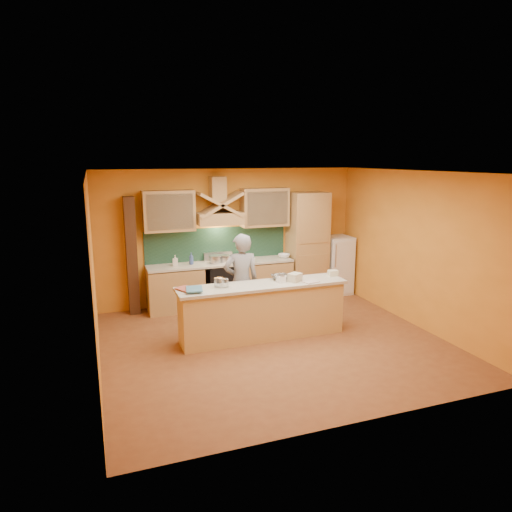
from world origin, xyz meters
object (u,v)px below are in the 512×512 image
object	(u,v)px
fridge	(337,265)
person	(241,282)
kitchen_scale	(281,279)
mixing_bowl	(280,277)
stove	(221,284)

from	to	relation	value
fridge	person	world-z (taller)	person
fridge	kitchen_scale	xyz separation A→B (m)	(-2.16, -1.89, 0.35)
fridge	mixing_bowl	distance (m)	2.75
stove	kitchen_scale	world-z (taller)	kitchen_scale
stove	kitchen_scale	bearing A→B (deg)	-73.98
mixing_bowl	stove	bearing A→B (deg)	108.89
stove	mixing_bowl	world-z (taller)	mixing_bowl
person	mixing_bowl	bearing A→B (deg)	156.22
person	kitchen_scale	size ratio (longest dim) A/B	13.03
kitchen_scale	stove	bearing A→B (deg)	100.81
mixing_bowl	person	bearing A→B (deg)	151.15
stove	kitchen_scale	distance (m)	2.04
fridge	person	distance (m)	3.06
fridge	mixing_bowl	bearing A→B (deg)	-140.52
person	fridge	bearing A→B (deg)	-147.63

